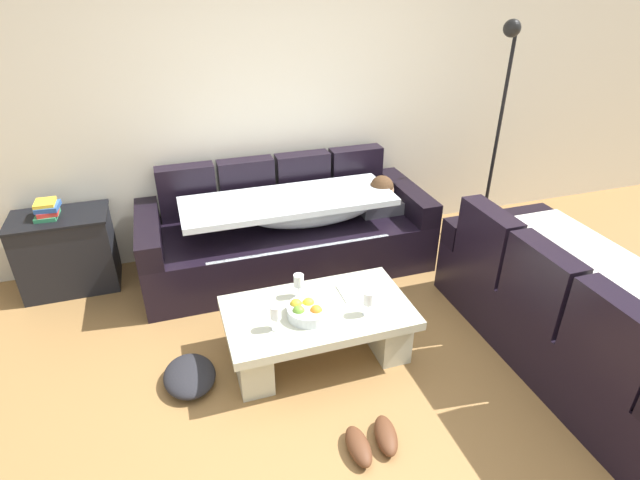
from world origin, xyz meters
The scene contains 15 objects.
ground_plane centered at (0.00, 0.00, 0.00)m, with size 14.00×14.00×0.00m, color olive.
back_wall centered at (0.00, 2.15, 1.35)m, with size 9.00×0.10×2.70m, color silver.
couch_along_wall centered at (-0.03, 1.62, 0.33)m, with size 2.37×0.92×0.88m.
couch_near_window centered at (1.44, -0.07, 0.34)m, with size 0.92×2.00×0.88m.
coffee_table centered at (-0.16, 0.45, 0.24)m, with size 1.20×0.68×0.38m.
fruit_bowl centered at (-0.24, 0.40, 0.42)m, with size 0.28×0.28×0.10m.
wine_glass_near_left centered at (-0.46, 0.34, 0.50)m, with size 0.07×0.07×0.17m.
wine_glass_near_right centered at (0.12, 0.30, 0.50)m, with size 0.07×0.07×0.17m.
wine_glass_far_back centered at (-0.24, 0.62, 0.50)m, with size 0.07×0.07×0.17m.
open_magazine centered at (0.17, 0.55, 0.39)m, with size 0.28×0.21×0.01m, color white.
side_cabinet centered at (-1.81, 1.85, 0.32)m, with size 0.72×0.44×0.64m.
book_stack_on_cabinet centered at (-1.86, 1.85, 0.70)m, with size 0.19×0.21×0.13m.
floor_lamp centered at (1.88, 1.62, 1.12)m, with size 0.33×0.31×1.95m.
pair_of_shoes centered at (-0.10, -0.35, 0.04)m, with size 0.32×0.30×0.09m.
crumpled_garment centered at (-1.01, 0.44, 0.06)m, with size 0.40×0.32×0.12m, color #232328.
Camera 1 is at (-0.94, -2.02, 2.32)m, focal length 28.01 mm.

